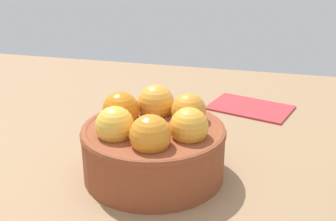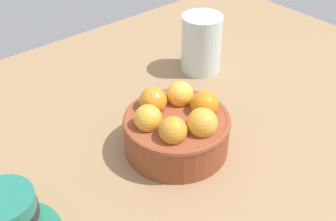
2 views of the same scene
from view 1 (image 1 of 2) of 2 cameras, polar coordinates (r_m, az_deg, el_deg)
The scene contains 3 objects.
ground_plane at distance 50.44cm, azimuth -1.81°, elevation -10.68°, with size 112.75×86.25×4.81cm, color #997551.
terracotta_bowl at distance 47.34cm, azimuth -1.93°, elevation -4.16°, with size 15.68×15.68×9.00cm.
folded_napkin at distance 68.16cm, azimuth 10.75°, elevation 0.49°, with size 12.04×7.91×0.60cm, color #B23338.
Camera 1 is at (-11.91, 40.80, 24.76)cm, focal length 46.43 mm.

